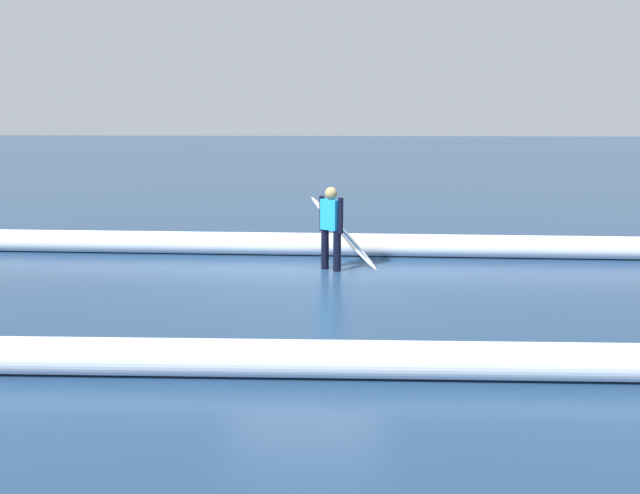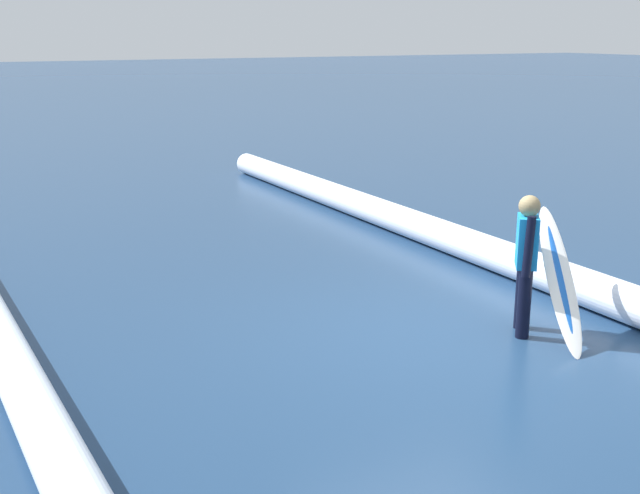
% 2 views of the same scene
% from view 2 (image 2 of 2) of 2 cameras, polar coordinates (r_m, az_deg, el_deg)
% --- Properties ---
extents(ground_plane, '(165.13, 165.13, 0.00)m').
position_cam_2_polar(ground_plane, '(8.41, 7.97, -6.31)').
color(ground_plane, navy).
extents(surfer, '(0.43, 0.39, 1.47)m').
position_cam_2_polar(surfer, '(8.42, 14.56, -0.69)').
color(surfer, black).
rests_on(surfer, ground_plane).
extents(surfboard, '(1.33, 0.82, 1.25)m').
position_cam_2_polar(surfboard, '(8.52, 16.82, -2.17)').
color(surfboard, white).
rests_on(surfboard, ground_plane).
extents(wave_crest_foreground, '(18.08, 0.53, 0.44)m').
position_cam_2_polar(wave_crest_foreground, '(10.33, 14.45, -1.27)').
color(wave_crest_foreground, white).
rests_on(wave_crest_foreground, ground_plane).
extents(wave_crest_midground, '(14.40, 0.94, 0.40)m').
position_cam_2_polar(wave_crest_midground, '(5.88, -17.96, -14.79)').
color(wave_crest_midground, white).
rests_on(wave_crest_midground, ground_plane).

